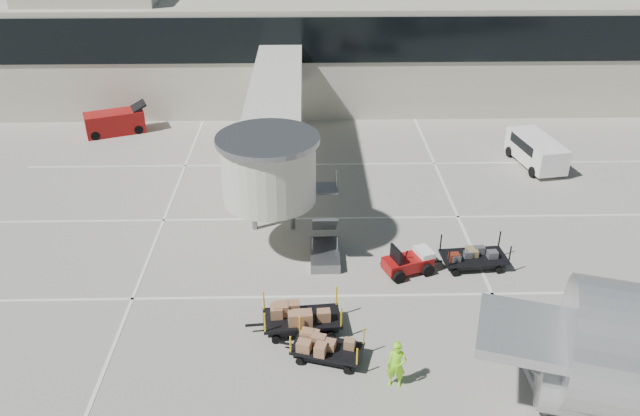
# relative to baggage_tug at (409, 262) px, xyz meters

# --- Properties ---
(ground) EXTENTS (140.00, 140.00, 0.00)m
(ground) POSITION_rel_baggage_tug_xyz_m (-2.49, -3.82, -0.55)
(ground) COLOR #B4AEA1
(ground) RESTS_ON ground
(lane_markings) EXTENTS (40.00, 30.00, 0.02)m
(lane_markings) POSITION_rel_baggage_tug_xyz_m (-3.16, 5.51, -0.54)
(lane_markings) COLOR white
(lane_markings) RESTS_ON ground
(terminal) EXTENTS (64.00, 12.11, 15.20)m
(terminal) POSITION_rel_baggage_tug_xyz_m (-2.84, 26.12, 3.56)
(terminal) COLOR beige
(terminal) RESTS_ON ground
(jet_bridge) EXTENTS (5.70, 20.40, 6.03)m
(jet_bridge) POSITION_rel_baggage_tug_xyz_m (-6.46, 8.44, 3.74)
(jet_bridge) COLOR beige
(jet_bridge) RESTS_ON ground
(baggage_tug) EXTENTS (2.52, 2.09, 1.50)m
(baggage_tug) POSITION_rel_baggage_tug_xyz_m (0.00, 0.00, 0.00)
(baggage_tug) COLOR maroon
(baggage_tug) RESTS_ON ground
(suitcase_cart) EXTENTS (3.78, 1.76, 1.46)m
(suitcase_cart) POSITION_rel_baggage_tug_xyz_m (3.23, 0.36, -0.04)
(suitcase_cart) COLOR black
(suitcase_cart) RESTS_ON ground
(box_cart_near) EXTENTS (3.37, 2.05, 1.30)m
(box_cart_near) POSITION_rel_baggage_tug_xyz_m (-3.99, -5.84, -0.02)
(box_cart_near) COLOR black
(box_cart_near) RESTS_ON ground
(box_cart_far) EXTENTS (3.95, 1.85, 1.52)m
(box_cart_far) POSITION_rel_baggage_tug_xyz_m (-4.83, -4.03, 0.06)
(box_cart_far) COLOR black
(box_cart_far) RESTS_ON ground
(ground_worker) EXTENTS (0.78, 0.60, 1.94)m
(ground_worker) POSITION_rel_baggage_tug_xyz_m (-1.55, -7.26, 0.42)
(ground_worker) COLOR #83E618
(ground_worker) RESTS_ON ground
(minivan) EXTENTS (2.72, 5.02, 1.81)m
(minivan) POSITION_rel_baggage_tug_xyz_m (9.78, 11.90, 0.54)
(minivan) COLOR white
(minivan) RESTS_ON ground
(belt_loader) EXTENTS (4.58, 3.08, 2.07)m
(belt_loader) POSITION_rel_baggage_tug_xyz_m (-18.34, 17.92, 0.24)
(belt_loader) COLOR maroon
(belt_loader) RESTS_ON ground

